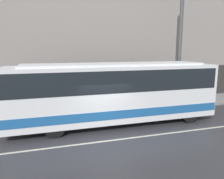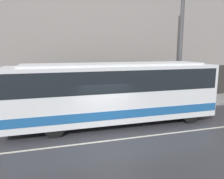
{
  "view_description": "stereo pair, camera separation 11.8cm",
  "coord_description": "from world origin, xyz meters",
  "views": [
    {
      "loc": [
        -2.76,
        -9.18,
        4.15
      ],
      "look_at": [
        0.75,
        2.28,
        1.99
      ],
      "focal_mm": 35.0,
      "sensor_mm": 36.0,
      "label": 1
    },
    {
      "loc": [
        -2.65,
        -9.21,
        4.15
      ],
      "look_at": [
        0.75,
        2.28,
        1.99
      ],
      "focal_mm": 35.0,
      "sensor_mm": 36.0,
      "label": 2
    }
  ],
  "objects": [
    {
      "name": "ground_plane",
      "position": [
        0.0,
        0.0,
        0.0
      ],
      "size": [
        60.0,
        60.0,
        0.0
      ],
      "primitive_type": "plane",
      "color": "#333338"
    },
    {
      "name": "sidewalk",
      "position": [
        0.0,
        5.59,
        0.07
      ],
      "size": [
        60.0,
        3.18,
        0.14
      ],
      "color": "gray",
      "rests_on": "ground_plane"
    },
    {
      "name": "building_facade",
      "position": [
        0.0,
        7.33,
        5.91
      ],
      "size": [
        60.0,
        0.35,
        12.23
      ],
      "color": "gray",
      "rests_on": "ground_plane"
    },
    {
      "name": "lane_stripe",
      "position": [
        0.0,
        0.0,
        0.0
      ],
      "size": [
        54.0,
        0.14,
        0.01
      ],
      "color": "beige",
      "rests_on": "ground_plane"
    },
    {
      "name": "transit_bus",
      "position": [
        0.92,
        2.28,
        1.94
      ],
      "size": [
        11.61,
        2.61,
        3.45
      ],
      "color": "white",
      "rests_on": "ground_plane"
    },
    {
      "name": "utility_pole_near",
      "position": [
        6.57,
        4.65,
        4.58
      ],
      "size": [
        0.26,
        0.26,
        8.9
      ],
      "color": "#4C4C4F",
      "rests_on": "sidewalk"
    },
    {
      "name": "pedestrian_waiting",
      "position": [
        3.18,
        5.24,
        0.88
      ],
      "size": [
        0.36,
        0.36,
        1.6
      ],
      "color": "navy",
      "rests_on": "sidewalk"
    }
  ]
}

